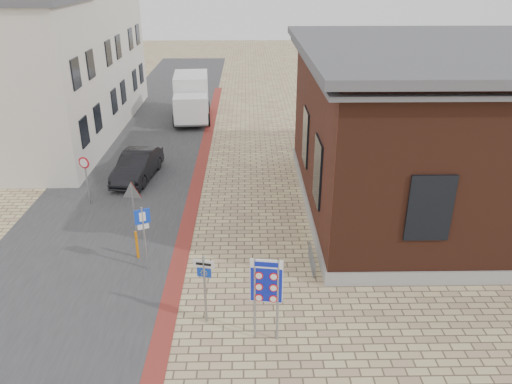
# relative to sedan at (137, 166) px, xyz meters

# --- Properties ---
(ground) EXTENTS (120.00, 120.00, 0.00)m
(ground) POSITION_rel_sedan_xyz_m (4.93, -10.15, -0.68)
(ground) COLOR tan
(ground) RESTS_ON ground
(road_strip) EXTENTS (7.00, 60.00, 0.02)m
(road_strip) POSITION_rel_sedan_xyz_m (-0.57, 4.85, -0.67)
(road_strip) COLOR #38383A
(road_strip) RESTS_ON ground
(curb_strip) EXTENTS (0.60, 40.00, 0.02)m
(curb_strip) POSITION_rel_sedan_xyz_m (2.93, -0.15, -0.67)
(curb_strip) COLOR maroon
(curb_strip) RESTS_ON ground
(brick_building) EXTENTS (13.00, 13.00, 6.80)m
(brick_building) POSITION_rel_sedan_xyz_m (13.92, -3.15, 2.80)
(brick_building) COLOR gray
(brick_building) RESTS_ON ground
(townhouse_near) EXTENTS (7.40, 6.40, 8.30)m
(townhouse_near) POSITION_rel_sedan_xyz_m (-6.07, 1.85, 3.49)
(townhouse_near) COLOR beige
(townhouse_near) RESTS_ON ground
(townhouse_mid) EXTENTS (7.40, 6.40, 9.10)m
(townhouse_mid) POSITION_rel_sedan_xyz_m (-6.07, 7.85, 3.88)
(townhouse_mid) COLOR beige
(townhouse_mid) RESTS_ON ground
(townhouse_far) EXTENTS (7.40, 6.40, 8.30)m
(townhouse_far) POSITION_rel_sedan_xyz_m (-6.07, 13.85, 3.49)
(townhouse_far) COLOR beige
(townhouse_far) RESTS_ON ground
(bike_rack) EXTENTS (0.08, 1.80, 0.60)m
(bike_rack) POSITION_rel_sedan_xyz_m (7.58, -7.95, -0.42)
(bike_rack) COLOR slate
(bike_rack) RESTS_ON ground
(sedan) EXTENTS (1.98, 4.29, 1.36)m
(sedan) POSITION_rel_sedan_xyz_m (0.00, 0.00, 0.00)
(sedan) COLOR black
(sedan) RESTS_ON ground
(box_truck) EXTENTS (2.69, 5.68, 2.89)m
(box_truck) POSITION_rel_sedan_xyz_m (1.63, 10.46, 0.81)
(box_truck) COLOR slate
(box_truck) RESTS_ON ground
(border_sign) EXTENTS (0.88, 0.18, 2.58)m
(border_sign) POSITION_rel_sedan_xyz_m (5.85, -11.65, 1.17)
(border_sign) COLOR gray
(border_sign) RESTS_ON ground
(essen_sign) EXTENTS (0.59, 0.17, 2.23)m
(essen_sign) POSITION_rel_sedan_xyz_m (4.13, -10.89, 0.77)
(essen_sign) COLOR gray
(essen_sign) RESTS_ON ground
(parking_sign) EXTENTS (0.49, 0.25, 2.36)m
(parking_sign) POSITION_rel_sedan_xyz_m (1.89, -8.07, 0.91)
(parking_sign) COLOR gray
(parking_sign) RESTS_ON ground
(yield_sign) EXTENTS (0.83, 0.19, 2.35)m
(yield_sign) POSITION_rel_sedan_xyz_m (1.13, -6.03, 1.10)
(yield_sign) COLOR gray
(yield_sign) RESTS_ON ground
(speed_sign) EXTENTS (0.49, 0.20, 2.18)m
(speed_sign) POSITION_rel_sedan_xyz_m (-1.57, -2.80, 0.76)
(speed_sign) COLOR gray
(speed_sign) RESTS_ON ground
(bollard) EXTENTS (0.10, 0.10, 1.07)m
(bollard) POSITION_rel_sedan_xyz_m (1.43, -7.35, -0.15)
(bollard) COLOR orange
(bollard) RESTS_ON ground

